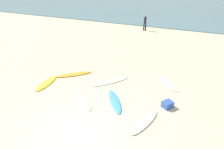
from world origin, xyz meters
name	(u,v)px	position (x,y,z in m)	size (l,w,h in m)	color
ground_plane	(77,132)	(0.00, 0.00, 0.00)	(120.00, 120.00, 0.00)	beige
ocean_water	(185,6)	(0.00, 39.14, 0.04)	(120.00, 40.00, 0.08)	slate
surfboard_0	(114,101)	(0.51, 2.68, 0.04)	(0.51, 2.15, 0.08)	#459CD1
surfboard_1	(144,122)	(2.37, 1.75, 0.04)	(0.51, 2.09, 0.08)	silver
surfboard_2	(109,81)	(-0.62, 4.48, 0.03)	(0.55, 2.54, 0.06)	white
surfboard_3	(46,83)	(-3.98, 2.69, 0.04)	(0.57, 1.96, 0.08)	yellow
surfboard_4	(73,74)	(-3.16, 4.36, 0.04)	(0.49, 2.36, 0.08)	orange
surfboard_5	(82,100)	(-1.06, 2.08, 0.03)	(0.55, 2.17, 0.06)	beige
surfboard_6	(167,83)	(2.60, 5.72, 0.03)	(0.48, 2.07, 0.07)	white
beachgoer_near	(145,22)	(-2.13, 17.29, 0.97)	(0.34, 0.33, 1.74)	#191E33
beach_cooler	(167,104)	(3.07, 3.34, 0.16)	(0.49, 0.41, 0.32)	#2D56B2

